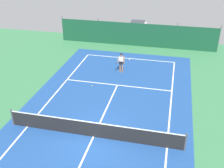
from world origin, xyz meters
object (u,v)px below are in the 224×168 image
at_px(tennis_player, 121,62).
at_px(tennis_ball_near_player, 92,86).
at_px(parked_car, 137,29).
at_px(tennis_net, 93,129).

distance_m(tennis_player, tennis_ball_near_player, 3.49).
bearing_deg(tennis_ball_near_player, parked_car, 83.48).
height_order(tennis_net, tennis_player, tennis_player).
relative_size(tennis_net, tennis_player, 6.17).
xyz_separation_m(tennis_net, tennis_ball_near_player, (-1.85, 5.83, -0.48)).
distance_m(tennis_net, tennis_player, 8.78).
bearing_deg(parked_car, tennis_player, 89.59).
bearing_deg(parked_car, tennis_net, 89.76).
bearing_deg(tennis_ball_near_player, tennis_player, 60.73).
distance_m(tennis_ball_near_player, parked_car, 13.05).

